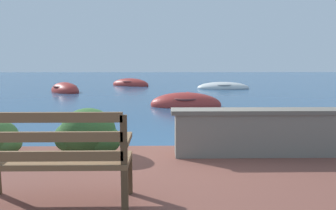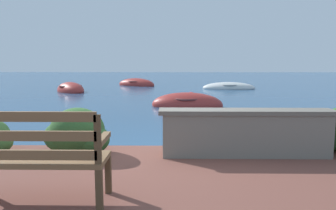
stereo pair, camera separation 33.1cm
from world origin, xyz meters
name	(u,v)px [view 2 (the right image)]	position (x,y,z in m)	size (l,w,h in m)	color
ground_plane	(155,159)	(0.00, 0.00, 0.00)	(80.00, 80.00, 0.00)	navy
park_bench	(31,155)	(-1.06, -2.18, 0.70)	(1.43, 0.48, 0.93)	brown
stone_wall	(246,132)	(1.34, -0.54, 0.56)	(2.51, 0.39, 0.68)	slate
hedge_clump_left	(77,134)	(-1.14, -0.44, 0.52)	(1.01, 0.72, 0.68)	#2D5628
hedge_clump_centre	(216,133)	(0.95, -0.34, 0.51)	(0.97, 0.70, 0.66)	#426B33
rowboat_nearest	(187,105)	(0.78, 6.09, 0.07)	(2.57, 1.37, 0.87)	#9E2D28
rowboat_mid	(71,90)	(-4.97, 11.46, 0.08)	(2.27, 2.43, 0.87)	#9E2D28
rowboat_far	(229,88)	(3.44, 13.33, 0.06)	(3.01, 1.41, 0.67)	silver
rowboat_outer	(136,85)	(-2.05, 15.67, 0.07)	(2.79, 2.15, 0.82)	#9E2D28
mooring_buoy	(191,97)	(1.04, 8.39, 0.08)	(0.48, 0.48, 0.44)	red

